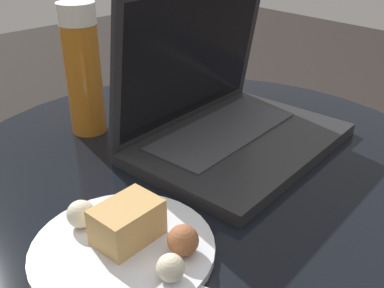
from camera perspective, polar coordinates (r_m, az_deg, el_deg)
table at (r=0.71m, az=1.40°, el=-10.71°), size 0.76×0.76×0.50m
laptop at (r=0.69m, az=4.07°, el=3.92°), size 0.35×0.27×0.24m
beer_glass at (r=0.73m, az=-13.67°, el=9.10°), size 0.06×0.06×0.21m
snack_plate at (r=0.50m, az=-8.27°, el=-11.97°), size 0.20×0.20×0.05m
fork at (r=0.47m, az=-4.23°, el=-16.54°), size 0.09×0.18×0.00m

